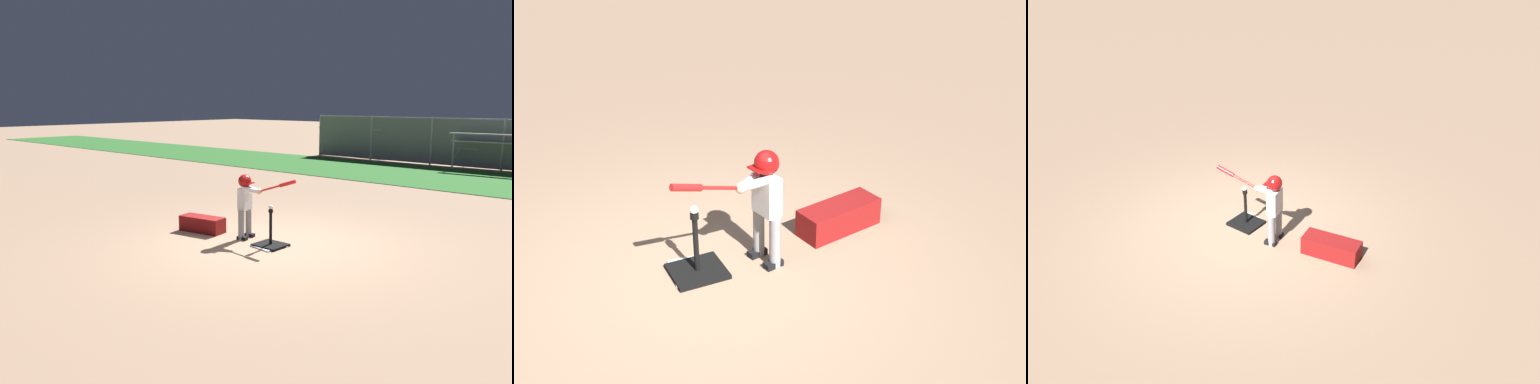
% 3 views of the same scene
% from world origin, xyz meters
% --- Properties ---
extents(ground_plane, '(90.00, 90.00, 0.00)m').
position_xyz_m(ground_plane, '(0.00, 0.00, 0.00)').
color(ground_plane, '#93755B').
extents(home_plate, '(0.50, 0.50, 0.02)m').
position_xyz_m(home_plate, '(0.05, -0.14, 0.01)').
color(home_plate, white).
rests_on(home_plate, ground_plane).
extents(batting_tee, '(0.49, 0.44, 0.62)m').
position_xyz_m(batting_tee, '(0.05, -0.10, 0.07)').
color(batting_tee, black).
rests_on(batting_tee, ground_plane).
extents(batter_child, '(1.06, 0.41, 1.12)m').
position_xyz_m(batter_child, '(-0.57, -0.01, 0.71)').
color(batter_child, gray).
rests_on(batter_child, ground_plane).
extents(baseball, '(0.07, 0.07, 0.07)m').
position_xyz_m(baseball, '(0.05, -0.10, 0.66)').
color(baseball, white).
rests_on(baseball, batting_tee).
extents(equipment_bag, '(0.88, 0.46, 0.28)m').
position_xyz_m(equipment_bag, '(-1.49, -0.21, 0.14)').
color(equipment_bag, maroon).
rests_on(equipment_bag, ground_plane).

